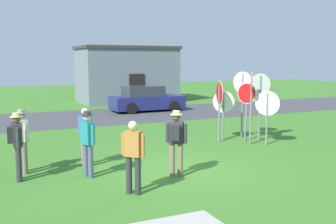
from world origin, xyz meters
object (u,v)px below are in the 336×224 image
Objects in this scene: stop_sign_rear_right at (260,94)px; person_near_signs at (17,142)px; stop_sign_tallest at (251,95)px; stop_sign_low_front at (219,100)px; stop_sign_nearest at (243,92)px; parked_car_on_street at (146,100)px; person_in_teal at (133,153)px; person_with_sunhat at (85,133)px; stop_sign_leaning_left at (223,107)px; person_holding_notes at (88,140)px; stop_sign_rear_left at (267,108)px; person_in_blue at (176,139)px; stop_sign_far_back at (246,101)px; person_on_left at (21,137)px.

stop_sign_rear_right reaches higher than person_near_signs.
stop_sign_low_front is (-0.79, 0.85, -0.22)m from stop_sign_tallest.
stop_sign_tallest is at bearing -112.21° from stop_sign_nearest.
stop_sign_tallest is at bearing -90.69° from parked_car_on_street.
person_with_sunhat is (-0.41, 2.88, 0.00)m from person_in_teal.
stop_sign_leaning_left reaches higher than person_holding_notes.
stop_sign_low_front is at bearing -164.47° from stop_sign_nearest.
stop_sign_rear_left is at bearing 0.97° from person_with_sunhat.
person_with_sunhat is at bearing -179.03° from stop_sign_rear_left.
person_in_teal is (-6.46, -3.81, -0.81)m from stop_sign_rear_right.
person_near_signs reaches higher than person_with_sunhat.
stop_sign_tallest is 1.51× the size of person_in_blue.
stop_sign_rear_right is (0.55, -0.09, 0.25)m from stop_sign_far_back.
stop_sign_nearest is 8.81m from person_near_signs.
person_in_teal is at bearing -81.95° from person_with_sunhat.
stop_sign_low_front is 1.31× the size of person_on_left.
stop_sign_low_front is at bearing -95.47° from parked_car_on_street.
person_in_blue is at bearing -136.15° from stop_sign_leaning_left.
person_in_blue is at bearing -19.65° from person_near_signs.
stop_sign_rear_right is (0.67, -9.93, 1.07)m from parked_car_on_street.
person_with_sunhat is at bearing 79.78° from person_holding_notes.
person_near_signs is (-7.97, -1.12, -0.79)m from stop_sign_tallest.
person_in_teal is 0.97× the size of person_holding_notes.
stop_sign_tallest is 1.56× the size of person_with_sunhat.
person_in_teal is (-5.26, -4.46, -0.32)m from stop_sign_leaning_left.
person_with_sunhat is at bearing -119.74° from parked_car_on_street.
stop_sign_far_back is 7.10m from person_in_teal.
stop_sign_rear_right is 0.97m from stop_sign_rear_left.
stop_sign_leaning_left is 0.58m from stop_sign_low_front.
stop_sign_rear_right reaches higher than person_in_teal.
person_holding_notes is (-7.07, -2.06, -0.78)m from stop_sign_rear_right.
person_in_teal is at bearing -112.87° from parked_car_on_street.
stop_sign_far_back is 6.89m from person_holding_notes.
stop_sign_leaning_left is 1.72m from stop_sign_rear_left.
stop_sign_far_back is 1.27× the size of person_in_blue.
stop_sign_rear_left is at bearing -58.58° from stop_sign_leaning_left.
person_on_left reaches higher than parked_car_on_street.
stop_sign_tallest reaches higher than person_in_blue.
person_in_blue is (-4.31, -12.91, 0.32)m from parked_car_on_street.
person_on_left is at bearing -126.04° from parked_car_on_street.
person_in_blue is (-3.78, -3.63, -0.26)m from stop_sign_leaning_left.
person_in_teal is (-6.16, -2.99, -0.38)m from stop_sign_rear_left.
stop_sign_leaning_left is 1.11× the size of person_with_sunhat.
person_on_left is at bearing -167.64° from stop_sign_leaning_left.
parked_car_on_street is 14.11m from person_near_signs.
stop_sign_far_back is 5.41m from person_in_blue.
stop_sign_far_back is 8.41m from person_near_signs.
parked_car_on_street is 2.48× the size of person_holding_notes.
stop_sign_tallest reaches higher than stop_sign_nearest.
stop_sign_rear_right reaches higher than person_in_blue.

